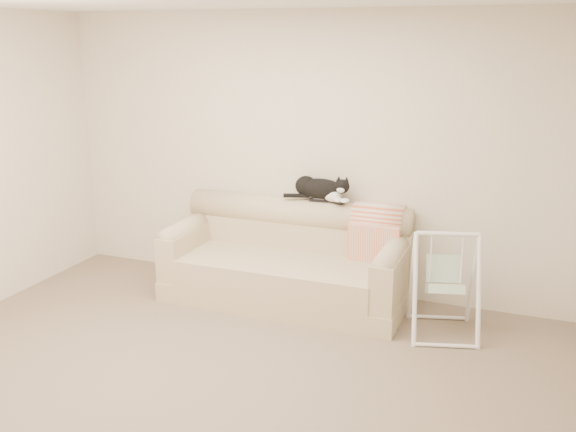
% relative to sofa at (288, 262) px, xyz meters
% --- Properties ---
extents(ground_plane, '(5.00, 5.00, 0.00)m').
position_rel_sofa_xyz_m(ground_plane, '(0.05, -1.62, -0.35)').
color(ground_plane, brown).
rests_on(ground_plane, ground).
extents(room_shell, '(5.04, 4.04, 2.60)m').
position_rel_sofa_xyz_m(room_shell, '(0.05, -1.62, 1.18)').
color(room_shell, beige).
rests_on(room_shell, ground).
extents(sofa, '(2.20, 0.93, 0.90)m').
position_rel_sofa_xyz_m(sofa, '(0.00, 0.00, 0.00)').
color(sofa, tan).
rests_on(sofa, ground).
extents(remote_a, '(0.18, 0.06, 0.03)m').
position_rel_sofa_xyz_m(remote_a, '(0.22, 0.23, 0.56)').
color(remote_a, black).
rests_on(remote_a, sofa).
extents(remote_b, '(0.17, 0.12, 0.02)m').
position_rel_sofa_xyz_m(remote_b, '(0.38, 0.22, 0.56)').
color(remote_b, black).
rests_on(remote_b, sofa).
extents(tuxedo_cat, '(0.63, 0.25, 0.25)m').
position_rel_sofa_xyz_m(tuxedo_cat, '(0.23, 0.25, 0.66)').
color(tuxedo_cat, black).
rests_on(tuxedo_cat, sofa).
extents(throw_blanket, '(0.46, 0.38, 0.58)m').
position_rel_sofa_xyz_m(throw_blanket, '(0.78, 0.23, 0.37)').
color(throw_blanket, '#DF5D39').
rests_on(throw_blanket, sofa).
extents(baby_swing, '(0.67, 0.69, 0.88)m').
position_rel_sofa_xyz_m(baby_swing, '(1.45, -0.23, 0.09)').
color(baby_swing, white).
rests_on(baby_swing, ground).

